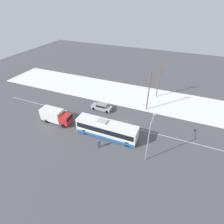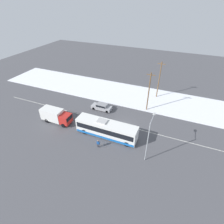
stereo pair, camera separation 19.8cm
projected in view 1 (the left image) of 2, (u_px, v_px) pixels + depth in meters
ground_plane at (123, 125)px, 35.36m from camera, size 120.00×120.00×0.00m
snow_lot at (140, 97)px, 44.97m from camera, size 80.00×11.93×0.12m
lane_marking_center at (123, 125)px, 35.36m from camera, size 60.00×0.12×0.00m
city_bus at (107, 129)px, 31.92m from camera, size 11.48×2.57×3.26m
box_truck at (56, 116)px, 35.46m from camera, size 6.43×2.30×2.86m
sedan_car at (102, 107)px, 39.69m from camera, size 4.66×1.80×1.52m
pedestrian_at_stop at (99, 143)px, 29.78m from camera, size 0.59×0.26×1.64m
streetlamp at (150, 135)px, 25.85m from camera, size 0.36×3.13×7.49m
utility_pole_roadside at (149, 92)px, 37.46m from camera, size 1.80×0.24×8.99m
utility_pole_snowlot at (159, 80)px, 42.39m from camera, size 1.80×0.24×9.20m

